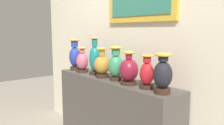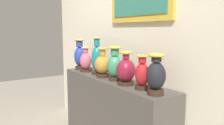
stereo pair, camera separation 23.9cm
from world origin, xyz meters
TOP-DOWN VIEW (x-y plane):
  - display_shelf at (0.00, 0.00)m, footprint 1.63×0.34m
  - back_wall at (0.01, 0.23)m, footprint 3.72×0.14m
  - vase_cobalt at (-0.71, -0.04)m, footprint 0.14×0.14m
  - vase_rose at (-0.51, -0.05)m, footprint 0.14×0.14m
  - vase_teal at (-0.29, -0.01)m, footprint 0.13×0.13m
  - vase_ochre at (-0.10, -0.05)m, footprint 0.17×0.17m
  - vase_jade at (0.09, -0.03)m, footprint 0.15×0.15m
  - vase_burgundy at (0.31, -0.05)m, footprint 0.18×0.18m
  - vase_crimson at (0.51, -0.03)m, footprint 0.12×0.12m
  - vase_onyx at (0.70, -0.05)m, footprint 0.15×0.15m

SIDE VIEW (x-z plane):
  - display_shelf at x=0.00m, z-range 0.00..0.90m
  - vase_rose at x=-0.51m, z-range 0.88..1.18m
  - vase_crimson at x=0.51m, z-range 0.88..1.17m
  - vase_burgundy at x=0.31m, z-range 0.88..1.19m
  - vase_ochre at x=-0.10m, z-range 0.88..1.19m
  - vase_onyx at x=0.70m, z-range 0.89..1.21m
  - vase_jade at x=0.09m, z-range 0.89..1.23m
  - vase_teal at x=-0.29m, z-range 0.87..1.29m
  - vase_cobalt at x=-0.71m, z-range 0.88..1.27m
  - back_wall at x=0.01m, z-range 0.01..2.71m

